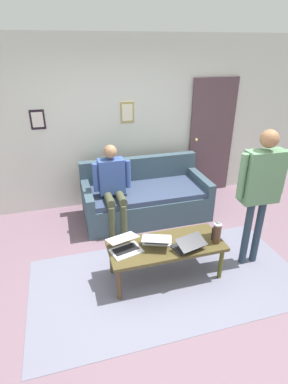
% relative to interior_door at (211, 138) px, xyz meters
% --- Properties ---
extents(ground_plane, '(7.68, 7.68, 0.00)m').
position_rel_interior_door_xyz_m(ground_plane, '(1.69, 2.11, -1.02)').
color(ground_plane, slate).
extents(area_rug, '(3.18, 1.61, 0.01)m').
position_rel_interior_door_xyz_m(area_rug, '(1.58, 2.16, -1.02)').
color(area_rug, slate).
rests_on(area_rug, ground_plane).
extents(back_wall, '(7.04, 0.11, 2.70)m').
position_rel_interior_door_xyz_m(back_wall, '(1.69, -0.09, 0.33)').
color(back_wall, silver).
rests_on(back_wall, ground_plane).
extents(interior_door, '(0.82, 0.09, 2.05)m').
position_rel_interior_door_xyz_m(interior_door, '(0.00, 0.00, 0.00)').
color(interior_door, '#523C43').
rests_on(interior_door, ground_plane).
extents(couch, '(1.95, 0.93, 0.88)m').
position_rel_interior_door_xyz_m(couch, '(1.41, 0.60, -0.72)').
color(couch, '#394E5B').
rests_on(couch, ground_plane).
extents(coffee_table, '(1.34, 0.56, 0.45)m').
position_rel_interior_door_xyz_m(coffee_table, '(1.58, 2.06, -0.62)').
color(coffee_table, '#4D4221').
rests_on(coffee_table, ground_plane).
extents(laptop_left, '(0.39, 0.34, 0.14)m').
position_rel_interior_door_xyz_m(laptop_left, '(1.36, 2.20, -0.53)').
color(laptop_left, '#28282D').
rests_on(laptop_left, coffee_table).
extents(laptop_center, '(0.41, 0.39, 0.15)m').
position_rel_interior_door_xyz_m(laptop_center, '(2.06, 2.03, -0.52)').
color(laptop_center, silver).
rests_on(laptop_center, coffee_table).
extents(laptop_right, '(0.43, 0.45, 0.14)m').
position_rel_interior_door_xyz_m(laptop_right, '(1.68, 2.01, -0.53)').
color(laptop_right, silver).
rests_on(laptop_right, coffee_table).
extents(french_press, '(0.11, 0.09, 0.28)m').
position_rel_interior_door_xyz_m(french_press, '(1.01, 2.19, -0.44)').
color(french_press, '#4C3323').
rests_on(french_press, coffee_table).
extents(person_standing, '(0.60, 0.21, 1.73)m').
position_rel_interior_door_xyz_m(person_standing, '(0.47, 2.11, 0.08)').
color(person_standing, '#2A3B4C').
rests_on(person_standing, ground_plane).
extents(person_seated, '(0.55, 0.51, 1.28)m').
position_rel_interior_door_xyz_m(person_seated, '(1.96, 0.82, -0.30)').
color(person_seated, '#444931').
rests_on(person_seated, ground_plane).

